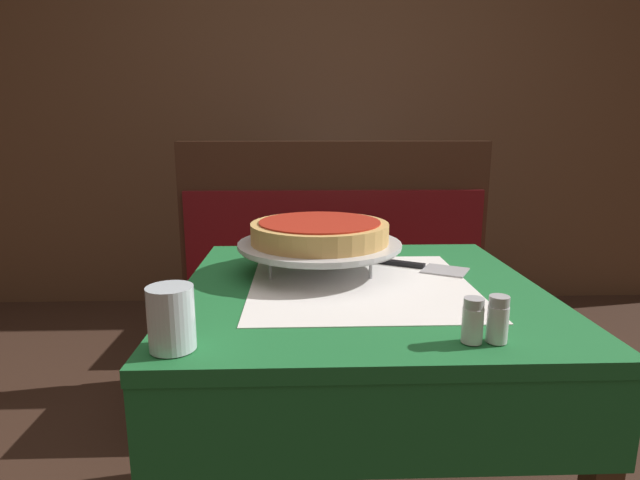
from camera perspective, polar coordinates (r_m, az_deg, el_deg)
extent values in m
cube|color=#1E6B33|center=(1.18, 4.66, -5.83)|extent=(0.82, 0.82, 0.03)
cube|color=white|center=(1.17, 4.67, -5.09)|extent=(0.51, 0.51, 0.00)
cube|color=#1E6B33|center=(1.21, 4.58, -10.32)|extent=(0.82, 0.82, 0.17)
cube|color=#4C331E|center=(1.68, -10.40, -14.08)|extent=(0.05, 0.05, 0.72)
cube|color=#4C331E|center=(1.74, 15.72, -13.40)|extent=(0.05, 0.05, 0.72)
cube|color=#194799|center=(2.72, 2.54, 4.61)|extent=(0.67, 0.67, 0.03)
cube|color=white|center=(2.72, 2.54, 4.94)|extent=(0.41, 0.41, 0.00)
cube|color=#194799|center=(2.73, 2.52, 2.55)|extent=(0.66, 0.66, 0.17)
cube|color=#4C331E|center=(2.50, -3.85, -4.93)|extent=(0.05, 0.05, 0.72)
cube|color=#4C331E|center=(2.55, 9.68, -4.73)|extent=(0.05, 0.05, 0.72)
cube|color=#4C331E|center=(3.08, -3.51, -1.62)|extent=(0.05, 0.05, 0.72)
cube|color=#4C331E|center=(3.12, 7.51, -1.51)|extent=(0.05, 0.05, 0.72)
cube|color=#3D2316|center=(2.10, 1.98, -13.24)|extent=(1.32, 0.51, 0.39)
cube|color=#600F14|center=(2.02, 2.03, -7.46)|extent=(1.29, 0.50, 0.06)
cube|color=#3D2316|center=(2.15, 1.68, 3.06)|extent=(1.32, 0.06, 0.61)
cube|color=#600F14|center=(2.13, 1.73, 0.44)|extent=(1.26, 0.02, 0.39)
cube|color=brown|center=(3.21, 0.41, 14.11)|extent=(6.00, 0.04, 2.40)
cylinder|color=#ADADB2|center=(1.40, -0.24, -0.80)|extent=(0.01, 0.01, 0.06)
cylinder|color=#ADADB2|center=(1.20, -5.72, -3.14)|extent=(0.01, 0.01, 0.06)
cylinder|color=#ADADB2|center=(1.21, 5.82, -3.03)|extent=(0.01, 0.01, 0.06)
cylinder|color=#ADADB2|center=(1.26, -0.05, -1.06)|extent=(0.28, 0.28, 0.01)
cylinder|color=silver|center=(1.26, -0.05, -0.80)|extent=(0.40, 0.40, 0.01)
cylinder|color=silver|center=(1.26, -0.05, -0.44)|extent=(0.41, 0.41, 0.01)
cylinder|color=tan|center=(1.25, -0.05, 0.88)|extent=(0.35, 0.35, 0.05)
cylinder|color=#B22819|center=(1.25, -0.05, 2.03)|extent=(0.30, 0.30, 0.01)
cube|color=#BCBCC1|center=(1.31, 14.10, -3.39)|extent=(0.14, 0.13, 0.00)
cube|color=black|center=(1.34, 8.84, -2.62)|extent=(0.14, 0.09, 0.01)
cylinder|color=silver|center=(0.86, -16.63, -8.54)|extent=(0.08, 0.08, 0.11)
cylinder|color=silver|center=(0.89, 17.02, -9.27)|extent=(0.04, 0.04, 0.06)
cylinder|color=#B7B7BC|center=(0.88, 17.18, -6.90)|extent=(0.03, 0.03, 0.02)
cylinder|color=silver|center=(0.91, 19.63, -9.03)|extent=(0.04, 0.04, 0.06)
cylinder|color=#B7B7BC|center=(0.89, 19.82, -6.60)|extent=(0.03, 0.03, 0.02)
cube|color=black|center=(2.69, 0.53, 5.21)|extent=(0.12, 0.12, 0.03)
cylinder|color=black|center=(2.68, 0.53, 7.15)|extent=(0.01, 0.01, 0.15)
cylinder|color=red|center=(2.71, 0.50, 6.86)|extent=(0.04, 0.04, 0.12)
cylinder|color=#99194C|center=(2.66, -0.15, 6.74)|extent=(0.04, 0.04, 0.12)
cylinder|color=white|center=(2.66, 1.25, 6.74)|extent=(0.04, 0.04, 0.12)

